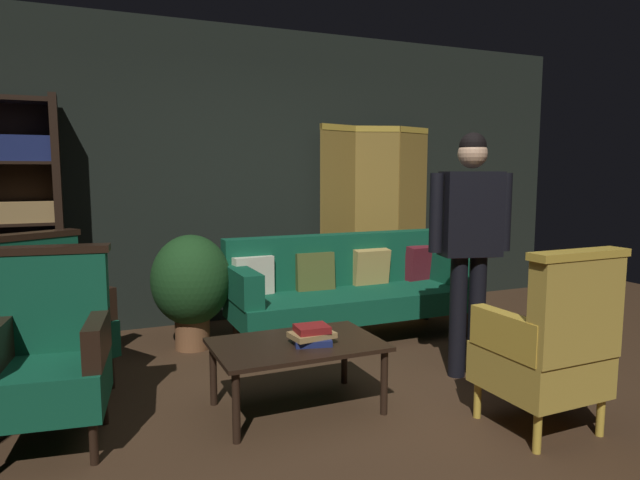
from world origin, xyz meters
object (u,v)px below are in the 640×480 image
object	(u,v)px
bookshelf	(1,218)
standing_figure	(470,232)
velvet_couch	(348,285)
book_tan_leather	(312,335)
armchair_wing_right	(51,354)
book_red_leather	(312,329)
potted_plant	(191,283)
coffee_table	(297,350)
armchair_gilt_accent	(549,346)
armchair_wing_left	(51,317)
book_navy_cloth	(312,341)
folding_screen	(376,215)

from	to	relation	value
bookshelf	standing_figure	xyz separation A→B (m)	(3.04, -1.95, -0.05)
velvet_couch	book_tan_leather	bearing A→B (deg)	-123.91
armchair_wing_right	standing_figure	world-z (taller)	standing_figure
book_red_leather	potted_plant	bearing A→B (deg)	105.80
bookshelf	book_red_leather	xyz separation A→B (m)	(1.80, -2.07, -0.56)
coffee_table	armchair_gilt_accent	size ratio (longest dim) A/B	0.96
armchair_wing_left	book_red_leather	world-z (taller)	armchair_wing_left
book_tan_leather	book_navy_cloth	bearing A→B (deg)	90.00
standing_figure	book_red_leather	distance (m)	1.34
bookshelf	book_tan_leather	distance (m)	2.81
velvet_couch	standing_figure	size ratio (longest dim) A/B	1.25
armchair_gilt_accent	book_tan_leather	distance (m)	1.33
armchair_gilt_accent	armchair_wing_left	distance (m)	3.09
armchair_wing_left	armchair_wing_right	bearing A→B (deg)	-87.96
standing_figure	book_navy_cloth	size ratio (longest dim) A/B	7.89
folding_screen	potted_plant	bearing A→B (deg)	-163.95
velvet_couch	armchair_gilt_accent	xyz separation A→B (m)	(0.20, -2.09, 0.03)
armchair_wing_right	potted_plant	world-z (taller)	armchair_wing_right
book_navy_cloth	folding_screen	bearing A→B (deg)	52.70
velvet_couch	armchair_wing_right	xyz separation A→B (m)	(-2.31, -1.15, 0.03)
coffee_table	book_navy_cloth	xyz separation A→B (m)	(0.07, -0.06, 0.06)
armchair_wing_right	armchair_wing_left	bearing A→B (deg)	92.04
folding_screen	book_tan_leather	distance (m)	2.69
potted_plant	book_navy_cloth	size ratio (longest dim) A/B	4.33
book_red_leather	armchair_wing_left	bearing A→B (deg)	145.18
standing_figure	potted_plant	distance (m)	2.22
coffee_table	standing_figure	size ratio (longest dim) A/B	0.59
coffee_table	book_red_leather	distance (m)	0.17
book_navy_cloth	potted_plant	bearing A→B (deg)	105.80
folding_screen	coffee_table	size ratio (longest dim) A/B	1.90
armchair_wing_right	book_tan_leather	xyz separation A→B (m)	(1.41, -0.18, -0.02)
armchair_wing_left	standing_figure	bearing A→B (deg)	-18.18
armchair_wing_right	standing_figure	size ratio (longest dim) A/B	0.61
potted_plant	armchair_gilt_accent	bearing A→B (deg)	-56.24
folding_screen	book_red_leather	xyz separation A→B (m)	(-1.60, -2.10, -0.47)
armchair_wing_left	armchair_wing_right	distance (m)	0.82
armchair_wing_right	book_navy_cloth	world-z (taller)	armchair_wing_right
bookshelf	book_navy_cloth	xyz separation A→B (m)	(1.80, -2.07, -0.64)
bookshelf	armchair_wing_right	size ratio (longest dim) A/B	1.97
standing_figure	book_tan_leather	world-z (taller)	standing_figure
folding_screen	coffee_table	distance (m)	2.71
armchair_gilt_accent	potted_plant	size ratio (longest dim) A/B	1.11
coffee_table	potted_plant	size ratio (longest dim) A/B	1.07
coffee_table	armchair_wing_left	distance (m)	1.66
armchair_wing_left	standing_figure	size ratio (longest dim) A/B	0.61
velvet_couch	standing_figure	bearing A→B (deg)	-74.32
book_navy_cloth	book_tan_leather	distance (m)	0.04
book_red_leather	book_tan_leather	bearing A→B (deg)	90.00
armchair_gilt_accent	armchair_wing_right	size ratio (longest dim) A/B	1.00
potted_plant	book_navy_cloth	bearing A→B (deg)	-74.20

